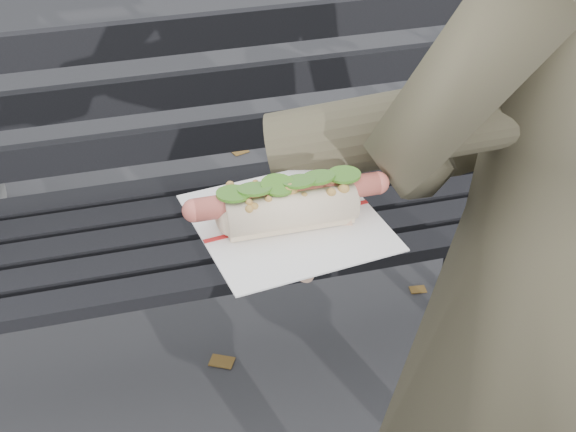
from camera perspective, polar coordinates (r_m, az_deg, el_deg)
park_bench at (r=1.96m, az=-5.59°, el=1.77°), size 1.50×0.44×0.88m
person at (r=1.26m, az=16.32°, el=-3.21°), size 0.69×0.53×1.68m
held_hotdog at (r=1.03m, az=9.44°, el=4.94°), size 0.62×0.30×0.20m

